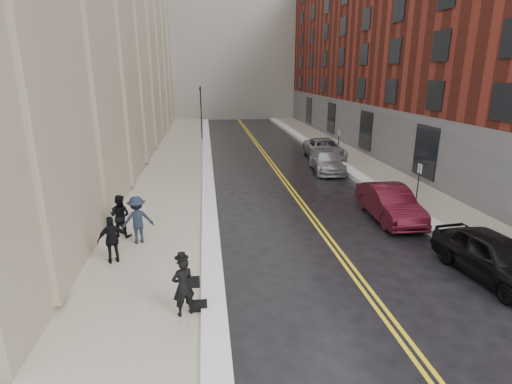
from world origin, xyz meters
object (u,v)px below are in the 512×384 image
object	(u,v)px
car_maroon	(390,203)
car_silver_near	(327,161)
pedestrian_c	(112,240)
pedestrian_main	(183,287)
car_silver_far	(324,149)
pedestrian_a	(120,216)
pedestrian_b	(137,220)
car_black	(494,256)

from	to	relation	value
car_maroon	car_silver_near	xyz separation A→B (m)	(-0.10, 9.36, -0.08)
pedestrian_c	car_silver_near	bearing A→B (deg)	-151.19
car_maroon	pedestrian_main	world-z (taller)	pedestrian_main
car_maroon	pedestrian_c	world-z (taller)	pedestrian_c
car_silver_far	pedestrian_a	xyz separation A→B (m)	(-12.52, -14.15, 0.24)
car_maroon	pedestrian_b	bearing A→B (deg)	-169.83
car_maroon	pedestrian_main	distance (m)	11.11
car_black	car_silver_far	distance (m)	18.88
pedestrian_c	car_black	bearing A→B (deg)	149.88
car_maroon	pedestrian_c	distance (m)	11.87
car_maroon	car_silver_near	bearing A→B (deg)	92.38
car_silver_near	pedestrian_main	xyz separation A→B (m)	(-8.79, -16.03, 0.31)
pedestrian_a	pedestrian_c	bearing A→B (deg)	113.59
car_black	pedestrian_main	world-z (taller)	pedestrian_main
car_black	pedestrian_b	size ratio (longest dim) A/B	2.39
car_maroon	pedestrian_c	bearing A→B (deg)	-162.51
car_silver_near	pedestrian_main	distance (m)	18.29
car_maroon	pedestrian_b	distance (m)	10.96
car_silver_near	pedestrian_b	distance (m)	15.35
car_silver_far	pedestrian_a	distance (m)	18.90
car_silver_near	car_silver_far	size ratio (longest dim) A/B	0.85
pedestrian_a	pedestrian_c	distance (m)	2.35
car_silver_near	pedestrian_b	bearing A→B (deg)	-129.00
car_silver_near	car_silver_far	bearing A→B (deg)	81.22
car_silver_near	pedestrian_main	world-z (taller)	pedestrian_main
car_black	pedestrian_main	size ratio (longest dim) A/B	2.63
car_silver_near	pedestrian_c	bearing A→B (deg)	-126.60
car_silver_far	pedestrian_main	world-z (taller)	pedestrian_main
car_maroon	car_silver_far	world-z (taller)	car_silver_far
car_black	pedestrian_a	size ratio (longest dim) A/B	2.57
pedestrian_main	pedestrian_b	bearing A→B (deg)	-92.47
pedestrian_c	pedestrian_a	bearing A→B (deg)	-104.39
pedestrian_a	pedestrian_b	size ratio (longest dim) A/B	0.93
pedestrian_a	pedestrian_b	distance (m)	1.07
car_silver_near	car_black	bearing A→B (deg)	-80.76
car_black	pedestrian_b	bearing A→B (deg)	155.05
car_black	car_silver_far	size ratio (longest dim) A/B	0.80
pedestrian_main	pedestrian_b	xyz separation A→B (m)	(-1.95, 5.07, 0.08)
pedestrian_main	pedestrian_b	size ratio (longest dim) A/B	0.91
car_maroon	car_silver_far	distance (m)	13.32
car_silver_near	car_silver_far	distance (m)	4.05
pedestrian_b	car_silver_far	bearing A→B (deg)	-143.21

